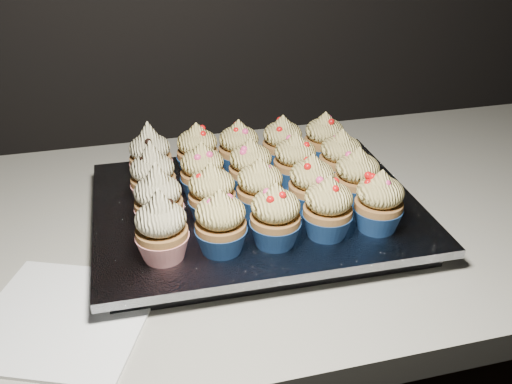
# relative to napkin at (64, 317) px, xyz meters

# --- Properties ---
(worktop) EXTENTS (2.44, 0.64, 0.04)m
(worktop) POSITION_rel_napkin_xyz_m (0.09, 0.17, -0.02)
(worktop) COLOR beige
(worktop) RESTS_ON cabinet
(napkin) EXTENTS (0.24, 0.24, 0.00)m
(napkin) POSITION_rel_napkin_xyz_m (0.00, 0.00, 0.00)
(napkin) COLOR white
(napkin) RESTS_ON worktop
(baking_tray) EXTENTS (0.42, 0.32, 0.02)m
(baking_tray) POSITION_rel_napkin_xyz_m (0.26, 0.14, 0.01)
(baking_tray) COLOR black
(baking_tray) RESTS_ON worktop
(foil_lining) EXTENTS (0.45, 0.36, 0.01)m
(foil_lining) POSITION_rel_napkin_xyz_m (0.26, 0.14, 0.03)
(foil_lining) COLOR silver
(foil_lining) RESTS_ON baking_tray
(cupcake_0) EXTENTS (0.06, 0.06, 0.10)m
(cupcake_0) POSITION_rel_napkin_xyz_m (0.12, 0.04, 0.07)
(cupcake_0) COLOR red
(cupcake_0) RESTS_ON foil_lining
(cupcake_1) EXTENTS (0.06, 0.06, 0.08)m
(cupcake_1) POSITION_rel_napkin_xyz_m (0.19, 0.04, 0.07)
(cupcake_1) COLOR navy
(cupcake_1) RESTS_ON foil_lining
(cupcake_2) EXTENTS (0.06, 0.06, 0.08)m
(cupcake_2) POSITION_rel_napkin_xyz_m (0.26, 0.04, 0.07)
(cupcake_2) COLOR navy
(cupcake_2) RESTS_ON foil_lining
(cupcake_3) EXTENTS (0.06, 0.06, 0.08)m
(cupcake_3) POSITION_rel_napkin_xyz_m (0.32, 0.04, 0.07)
(cupcake_3) COLOR navy
(cupcake_3) RESTS_ON foil_lining
(cupcake_4) EXTENTS (0.06, 0.06, 0.08)m
(cupcake_4) POSITION_rel_napkin_xyz_m (0.39, 0.04, 0.07)
(cupcake_4) COLOR navy
(cupcake_4) RESTS_ON foil_lining
(cupcake_5) EXTENTS (0.06, 0.06, 0.10)m
(cupcake_5) POSITION_rel_napkin_xyz_m (0.12, 0.11, 0.07)
(cupcake_5) COLOR red
(cupcake_5) RESTS_ON foil_lining
(cupcake_6) EXTENTS (0.06, 0.06, 0.08)m
(cupcake_6) POSITION_rel_napkin_xyz_m (0.19, 0.11, 0.07)
(cupcake_6) COLOR navy
(cupcake_6) RESTS_ON foil_lining
(cupcake_7) EXTENTS (0.06, 0.06, 0.08)m
(cupcake_7) POSITION_rel_napkin_xyz_m (0.26, 0.11, 0.07)
(cupcake_7) COLOR navy
(cupcake_7) RESTS_ON foil_lining
(cupcake_8) EXTENTS (0.06, 0.06, 0.08)m
(cupcake_8) POSITION_rel_napkin_xyz_m (0.33, 0.10, 0.07)
(cupcake_8) COLOR navy
(cupcake_8) RESTS_ON foil_lining
(cupcake_9) EXTENTS (0.06, 0.06, 0.08)m
(cupcake_9) POSITION_rel_napkin_xyz_m (0.39, 0.11, 0.07)
(cupcake_9) COLOR navy
(cupcake_9) RESTS_ON foil_lining
(cupcake_10) EXTENTS (0.06, 0.06, 0.10)m
(cupcake_10) POSITION_rel_napkin_xyz_m (0.12, 0.18, 0.07)
(cupcake_10) COLOR red
(cupcake_10) RESTS_ON foil_lining
(cupcake_11) EXTENTS (0.06, 0.06, 0.08)m
(cupcake_11) POSITION_rel_napkin_xyz_m (0.19, 0.18, 0.07)
(cupcake_11) COLOR navy
(cupcake_11) RESTS_ON foil_lining
(cupcake_12) EXTENTS (0.06, 0.06, 0.08)m
(cupcake_12) POSITION_rel_napkin_xyz_m (0.26, 0.17, 0.07)
(cupcake_12) COLOR navy
(cupcake_12) RESTS_ON foil_lining
(cupcake_13) EXTENTS (0.06, 0.06, 0.08)m
(cupcake_13) POSITION_rel_napkin_xyz_m (0.33, 0.18, 0.07)
(cupcake_13) COLOR navy
(cupcake_13) RESTS_ON foil_lining
(cupcake_14) EXTENTS (0.06, 0.06, 0.08)m
(cupcake_14) POSITION_rel_napkin_xyz_m (0.39, 0.17, 0.07)
(cupcake_14) COLOR navy
(cupcake_14) RESTS_ON foil_lining
(cupcake_15) EXTENTS (0.06, 0.06, 0.10)m
(cupcake_15) POSITION_rel_napkin_xyz_m (0.13, 0.24, 0.07)
(cupcake_15) COLOR red
(cupcake_15) RESTS_ON foil_lining
(cupcake_16) EXTENTS (0.06, 0.06, 0.08)m
(cupcake_16) POSITION_rel_napkin_xyz_m (0.20, 0.25, 0.07)
(cupcake_16) COLOR navy
(cupcake_16) RESTS_ON foil_lining
(cupcake_17) EXTENTS (0.06, 0.06, 0.08)m
(cupcake_17) POSITION_rel_napkin_xyz_m (0.26, 0.24, 0.07)
(cupcake_17) COLOR navy
(cupcake_17) RESTS_ON foil_lining
(cupcake_18) EXTENTS (0.06, 0.06, 0.08)m
(cupcake_18) POSITION_rel_napkin_xyz_m (0.33, 0.24, 0.07)
(cupcake_18) COLOR navy
(cupcake_18) RESTS_ON foil_lining
(cupcake_19) EXTENTS (0.06, 0.06, 0.08)m
(cupcake_19) POSITION_rel_napkin_xyz_m (0.39, 0.24, 0.07)
(cupcake_19) COLOR navy
(cupcake_19) RESTS_ON foil_lining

